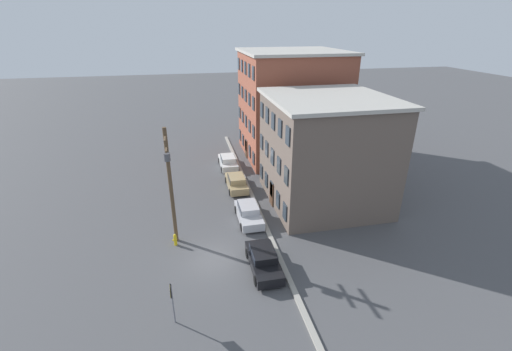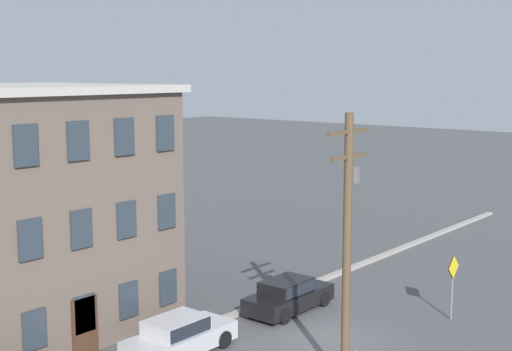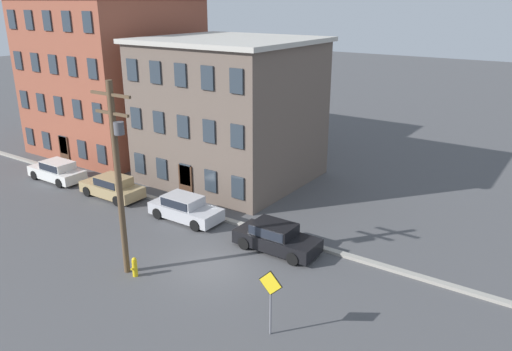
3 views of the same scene
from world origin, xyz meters
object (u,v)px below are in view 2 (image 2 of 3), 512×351
Objects in this scene: car_black at (288,294)px; utility_pole at (348,235)px; caution_sign at (453,276)px; car_silver at (179,335)px.

utility_pole is at bearing -128.22° from car_black.
car_black is at bearing 51.78° from utility_pole.
caution_sign is 0.31× the size of utility_pole.
caution_sign is (3.50, -5.94, 1.13)m from car_black.
caution_sign reaches higher than car_silver.
utility_pole reaches higher than caution_sign.
utility_pole is (-8.08, 0.12, 3.19)m from caution_sign.
car_silver is 11.70m from caution_sign.
caution_sign is at bearing -59.48° from car_black.
car_silver is 6.40m from car_black.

